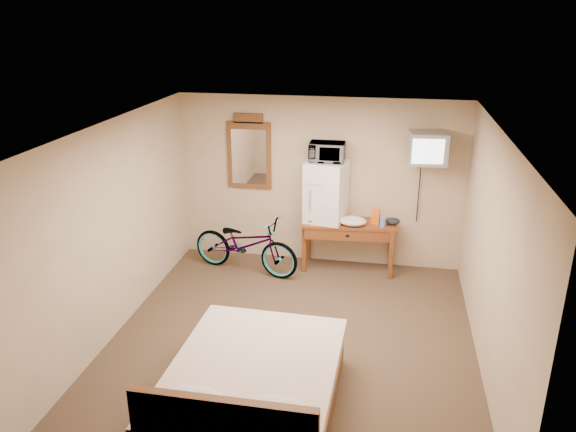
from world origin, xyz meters
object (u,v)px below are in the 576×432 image
(microwave, at_px, (327,152))
(wall_mirror, at_px, (249,153))
(mini_fridge, at_px, (326,191))
(bed, at_px, (251,391))
(crt_television, at_px, (427,148))
(blue_cup, at_px, (383,222))
(bicycle, at_px, (245,244))
(desk, at_px, (349,230))

(microwave, distance_m, wall_mirror, 1.21)
(mini_fridge, bearing_deg, bed, -94.48)
(crt_television, bearing_deg, blue_cup, -169.92)
(bicycle, distance_m, bed, 3.18)
(blue_cup, bearing_deg, bed, -108.41)
(crt_television, relative_size, bed, 0.29)
(blue_cup, bearing_deg, crt_television, 10.08)
(mini_fridge, distance_m, bed, 3.55)
(microwave, height_order, crt_television, crt_television)
(mini_fridge, xyz_separation_m, bed, (-0.27, -3.42, -0.90))
(wall_mirror, relative_size, bicycle, 0.68)
(crt_television, xyz_separation_m, bed, (-1.63, -3.40, -1.60))
(bicycle, bearing_deg, wall_mirror, 19.43)
(desk, height_order, bed, bed)
(mini_fridge, bearing_deg, desk, -7.94)
(crt_television, bearing_deg, wall_mirror, 174.35)
(desk, xyz_separation_m, bed, (-0.62, -3.37, -0.34))
(desk, relative_size, blue_cup, 10.01)
(blue_cup, xyz_separation_m, wall_mirror, (-2.02, 0.35, 0.83))
(wall_mirror, bearing_deg, crt_television, -5.65)
(microwave, distance_m, blue_cup, 1.27)
(desk, bearing_deg, blue_cup, -8.61)
(wall_mirror, distance_m, bicycle, 1.35)
(crt_television, bearing_deg, mini_fridge, 178.83)
(microwave, xyz_separation_m, bed, (-0.27, -3.42, -1.48))
(microwave, relative_size, bicycle, 0.30)
(bicycle, bearing_deg, blue_cup, -69.68)
(crt_television, relative_size, wall_mirror, 0.54)
(mini_fridge, distance_m, wall_mirror, 1.29)
(desk, relative_size, bicycle, 0.84)
(mini_fridge, distance_m, microwave, 0.58)
(mini_fridge, relative_size, microwave, 1.81)
(bed, bearing_deg, blue_cup, 71.59)
(mini_fridge, relative_size, crt_television, 1.45)
(desk, bearing_deg, wall_mirror, 169.92)
(desk, distance_m, blue_cup, 0.52)
(desk, xyz_separation_m, crt_television, (1.01, 0.02, 1.26))
(microwave, height_order, wall_mirror, wall_mirror)
(crt_television, xyz_separation_m, wall_mirror, (-2.54, 0.25, -0.24))
(desk, relative_size, microwave, 2.84)
(microwave, xyz_separation_m, crt_television, (1.36, -0.03, 0.12))
(mini_fridge, xyz_separation_m, crt_television, (1.36, -0.03, 0.70))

